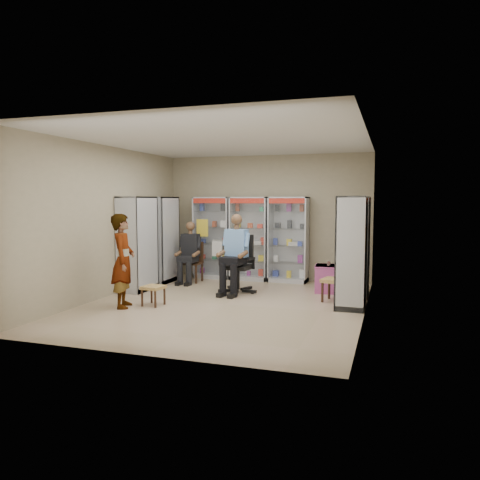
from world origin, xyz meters
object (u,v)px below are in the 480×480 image
(cabinet_back_mid, at_px, (250,238))
(cabinet_left_far, at_px, (162,240))
(seated_shopkeeper, at_px, (237,256))
(office_chair, at_px, (238,264))
(woven_stool_a, at_px, (335,290))
(cabinet_back_left, at_px, (213,238))
(standing_man, at_px, (123,261))
(cabinet_right_near, at_px, (352,252))
(pink_trunk, at_px, (330,279))
(cabinet_back_right, at_px, (288,240))
(woven_stool_b, at_px, (153,296))
(cabinet_left_near, at_px, (137,244))
(wooden_chair, at_px, (192,262))
(cabinet_right_far, at_px, (356,246))

(cabinet_back_mid, xyz_separation_m, cabinet_left_far, (-1.88, -0.93, 0.00))
(seated_shopkeeper, bearing_deg, office_chair, 96.97)
(woven_stool_a, bearing_deg, office_chair, 172.70)
(cabinet_back_mid, height_order, woven_stool_a, cabinet_back_mid)
(cabinet_left_far, bearing_deg, cabinet_back_left, 135.00)
(office_chair, xyz_separation_m, woven_stool_a, (2.02, -0.26, -0.38))
(office_chair, distance_m, woven_stool_a, 2.08)
(standing_man, bearing_deg, cabinet_right_near, -93.07)
(cabinet_back_left, bearing_deg, office_chair, -53.69)
(seated_shopkeeper, bearing_deg, pink_trunk, 27.63)
(cabinet_back_right, bearing_deg, woven_stool_b, -119.60)
(cabinet_back_right, bearing_deg, office_chair, -114.39)
(cabinet_back_right, bearing_deg, cabinet_back_left, 180.00)
(cabinet_back_mid, bearing_deg, pink_trunk, -25.17)
(cabinet_left_near, distance_m, woven_stool_a, 4.21)
(office_chair, bearing_deg, cabinet_left_far, 169.34)
(wooden_chair, distance_m, pink_trunk, 3.26)
(wooden_chair, xyz_separation_m, woven_stool_b, (0.33, -2.48, -0.29))
(wooden_chair, xyz_separation_m, standing_man, (-0.11, -2.77, 0.37))
(woven_stool_a, bearing_deg, seated_shopkeeper, 174.10)
(cabinet_left_near, xyz_separation_m, standing_man, (0.57, -1.47, -0.16))
(cabinet_right_near, distance_m, seated_shopkeeper, 2.44)
(cabinet_back_mid, xyz_separation_m, cabinet_left_near, (-1.88, -2.03, 0.00))
(wooden_chair, height_order, woven_stool_b, wooden_chair)
(cabinet_left_near, height_order, woven_stool_b, cabinet_left_near)
(cabinet_back_left, height_order, cabinet_left_near, same)
(cabinet_right_far, height_order, cabinet_left_far, same)
(cabinet_back_mid, bearing_deg, seated_shopkeeper, -82.22)
(cabinet_right_near, height_order, office_chair, cabinet_right_near)
(seated_shopkeeper, distance_m, pink_trunk, 2.01)
(cabinet_right_far, relative_size, standing_man, 1.19)
(standing_man, bearing_deg, office_chair, -60.09)
(cabinet_back_right, bearing_deg, cabinet_left_far, -161.81)
(cabinet_right_far, bearing_deg, woven_stool_b, 121.07)
(cabinet_back_right, relative_size, cabinet_left_near, 1.00)
(cabinet_right_near, bearing_deg, cabinet_right_far, 0.00)
(cabinet_back_left, relative_size, woven_stool_b, 5.54)
(cabinet_back_right, relative_size, cabinet_right_near, 1.00)
(cabinet_back_left, height_order, woven_stool_a, cabinet_back_left)
(cabinet_left_near, height_order, seated_shopkeeper, cabinet_left_near)
(woven_stool_a, bearing_deg, cabinet_right_far, 65.62)
(pink_trunk, bearing_deg, cabinet_left_near, -164.78)
(cabinet_back_right, bearing_deg, cabinet_right_near, -53.84)
(cabinet_left_near, xyz_separation_m, woven_stool_a, (4.13, 0.17, -0.78))
(cabinet_left_near, bearing_deg, cabinet_right_far, 101.41)
(cabinet_left_near, height_order, woven_stool_a, cabinet_left_near)
(seated_shopkeeper, relative_size, standing_man, 0.91)
(cabinet_back_left, xyz_separation_m, woven_stool_b, (0.08, -3.21, -0.82))
(pink_trunk, relative_size, woven_stool_a, 1.33)
(cabinet_back_mid, bearing_deg, woven_stool_b, -105.23)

